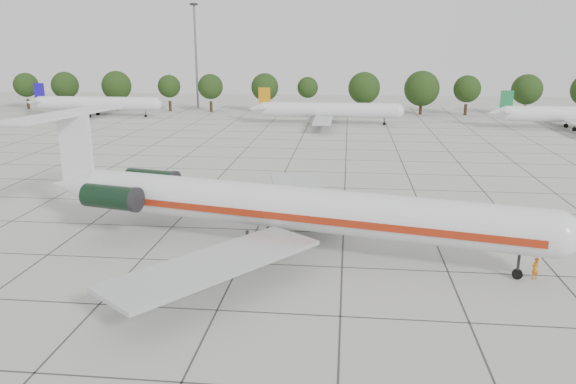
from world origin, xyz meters
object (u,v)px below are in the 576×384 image
Objects in this scene: ground_crew at (535,268)px; floodlight_mast at (196,50)px; bg_airliner_c at (328,110)px; bg_airliner_b at (96,104)px; bg_airliner_d at (576,115)px; main_airliner at (267,205)px.

floodlight_mast is at bearing -91.91° from ground_crew.
bg_airliner_b is at bearing 172.80° from bg_airliner_c.
floodlight_mast is (-34.12, 25.07, 11.37)m from bg_airliner_c.
bg_airliner_d is (100.58, -8.32, 0.00)m from bg_airliner_b.
floodlight_mast is (-52.08, 100.64, 13.45)m from ground_crew.
floodlight_mast is (-82.01, 26.73, 11.37)m from bg_airliner_d.
bg_airliner_d is (47.89, -1.67, 0.00)m from bg_airliner_c.
bg_airliner_c is (52.69, -6.65, 0.00)m from bg_airliner_b.
bg_airliner_d is at bearing -1.99° from bg_airliner_c.
ground_crew is at bearing -49.33° from bg_airliner_b.
main_airliner is 27.17× the size of ground_crew.
ground_crew is 79.77m from bg_airliner_d.
bg_airliner_c is 43.84m from floodlight_mast.
bg_airliner_b is at bearing 135.80° from main_airliner.
ground_crew is 0.06× the size of bg_airliner_c.
bg_airliner_c reaches higher than ground_crew.
main_airliner is at bearing -91.95° from bg_airliner_c.
bg_airliner_c is 1.11× the size of floodlight_mast.
bg_airliner_c is at bearing 178.01° from bg_airliner_d.
bg_airliner_c is at bearing -7.20° from bg_airliner_b.
floodlight_mast reaches higher than bg_airliner_b.
bg_airliner_b is 1.11× the size of floodlight_mast.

